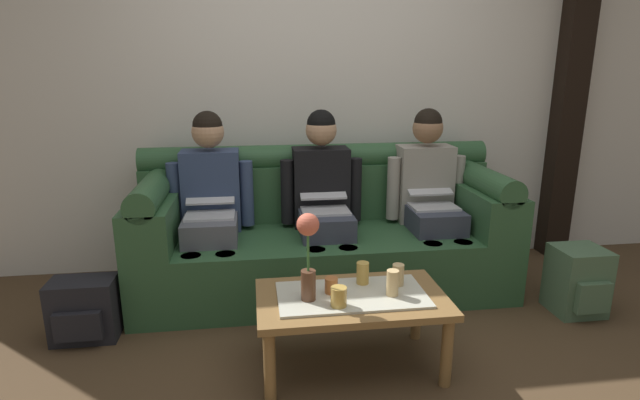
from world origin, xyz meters
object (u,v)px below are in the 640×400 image
Objects in this scene: couch at (323,236)px; backpack_right at (578,281)px; person_right at (429,191)px; backpack_left at (84,310)px; cup_far_right at (363,273)px; cup_near_right at (393,283)px; cup_near_left at (398,275)px; cup_far_center at (339,297)px; cup_far_left at (331,285)px; flower_vase at (308,248)px; coffee_table at (351,305)px; person_middle at (323,195)px; person_left at (210,199)px.

backpack_right is at bearing -22.01° from couch.
person_right reaches higher than backpack_left.
couch reaches higher than cup_far_right.
couch is 0.89m from cup_far_right.
cup_near_left is at bearing 61.23° from cup_near_right.
cup_far_center is (-0.34, -0.19, -0.01)m from cup_near_left.
cup_far_left is at bearing 167.12° from cup_near_right.
cup_near_right is (-0.55, -1.03, -0.19)m from person_right.
flower_vase is 3.92× the size of cup_near_left.
cup_far_center is at bearing -23.66° from backpack_left.
coffee_table is 0.18m from cup_far_center.
cup_near_left is 0.85× the size of cup_near_right.
flower_vase is 1.40m from backpack_left.
backpack_left is at bearing 161.53° from cup_far_left.
cup_far_left is at bearing -95.85° from person_middle.
cup_far_left is at bearing -131.18° from person_right.
cup_far_left reaches higher than backpack_left.
backpack_left is (-1.69, 0.40, -0.29)m from cup_near_left.
cup_far_right is (0.17, 0.23, 0.01)m from cup_far_center.
backpack_right is (1.51, -0.61, -0.16)m from couch.
coffee_table is 1.57m from backpack_right.
cup_near_left is 0.18m from cup_far_right.
person_left is at bearing 137.47° from cup_near_left.
cup_far_right is (0.18, 0.09, 0.02)m from cup_far_left.
cup_near_left reaches higher than backpack_left.
couch is 21.49× the size of cup_far_right.
cup_far_left is 0.19× the size of backpack_right.
couch reaches higher than flower_vase.
backpack_left is (-1.43, -0.52, -0.19)m from couch.
cup_near_right is at bearing -47.67° from person_left.
person_left is 10.67× the size of cup_far_right.
person_left is 1.30× the size of coffee_table.
person_right is 1.08m from backpack_right.
cup_near_left is (1.00, -0.92, -0.20)m from person_left.
coffee_table is at bearing -164.51° from cup_near_left.
cup_near_left is 0.97× the size of cup_far_right.
backpack_right is (1.73, 0.41, -0.46)m from flower_vase.
person_left is at bearing 37.16° from backpack_left.
person_right reaches higher than cup_near_left.
person_middle is 1.04m from coffee_table.
cup_near_left is at bearing -74.47° from couch.
person_right is 11.04× the size of cup_near_left.
person_left is at bearing 179.99° from person_middle.
cup_near_left is at bearing -13.31° from backpack_left.
flower_vase is at bearing -166.54° from backpack_right.
cup_far_left is (0.65, -0.96, -0.21)m from person_left.
couch is 0.96m from cup_near_left.
couch is 26.29× the size of cup_far_center.
coffee_table is (0.00, -0.99, -0.02)m from couch.
cup_far_left is (-0.36, -0.05, -0.02)m from cup_near_left.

